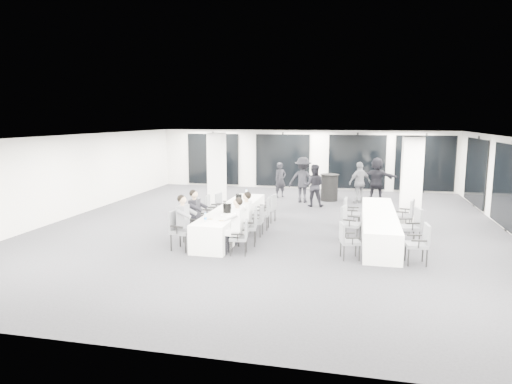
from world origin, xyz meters
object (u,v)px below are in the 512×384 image
(chair_main_left_near, at_px, (179,227))
(ice_bucket_near, at_px, (227,208))
(banquet_table_main, at_px, (232,220))
(standing_guest_h, at_px, (413,182))
(standing_guest_b, at_px, (314,183))
(chair_side_left_near, at_px, (347,238))
(chair_main_right_fourth, at_px, (264,211))
(chair_side_right_near, at_px, (420,241))
(standing_guest_c, at_px, (303,177))
(banquet_table_side, at_px, (379,226))
(standing_guest_d, at_px, (360,180))
(standing_guest_g, at_px, (219,169))
(standing_guest_f, at_px, (377,176))
(cocktail_table, at_px, (329,187))
(chair_main_right_mid, at_px, (258,219))
(standing_guest_a, at_px, (280,178))
(chair_main_left_far, at_px, (222,205))
(chair_main_right_far, at_px, (270,206))
(ice_bucket_far, at_px, (239,198))
(chair_main_left_fourth, at_px, (212,208))
(chair_main_left_second, at_px, (191,220))
(chair_side_left_far, at_px, (350,211))
(chair_side_right_far, at_px, (407,213))
(chair_main_left_mid, at_px, (201,214))
(chair_side_right_mid, at_px, (412,224))
(chair_main_right_second, at_px, (250,224))
(standing_guest_e, at_px, (410,173))
(chair_side_left_mid, at_px, (349,221))

(chair_main_left_near, height_order, ice_bucket_near, ice_bucket_near)
(banquet_table_main, height_order, standing_guest_h, standing_guest_h)
(standing_guest_b, bearing_deg, chair_side_left_near, 100.23)
(banquet_table_main, height_order, chair_main_right_fourth, chair_main_right_fourth)
(chair_side_right_near, relative_size, ice_bucket_near, 3.49)
(standing_guest_b, distance_m, standing_guest_c, 0.93)
(banquet_table_main, height_order, standing_guest_b, standing_guest_b)
(banquet_table_side, relative_size, chair_side_left_near, 5.66)
(standing_guest_d, relative_size, standing_guest_g, 0.97)
(chair_main_right_fourth, distance_m, standing_guest_f, 7.12)
(standing_guest_h, bearing_deg, standing_guest_c, 81.00)
(cocktail_table, distance_m, chair_main_right_mid, 6.43)
(chair_main_right_mid, height_order, standing_guest_f, standing_guest_f)
(standing_guest_a, distance_m, standing_guest_d, 3.39)
(chair_main_left_far, bearing_deg, chair_main_left_near, 10.00)
(chair_main_right_far, distance_m, ice_bucket_near, 2.43)
(banquet_table_side, bearing_deg, cocktail_table, 106.92)
(standing_guest_f, bearing_deg, ice_bucket_far, 57.09)
(chair_main_right_fourth, bearing_deg, standing_guest_g, 22.12)
(standing_guest_a, xyz_separation_m, standing_guest_g, (-3.28, 1.68, 0.12))
(chair_main_right_mid, bearing_deg, chair_main_left_fourth, 60.45)
(chair_main_left_second, relative_size, chair_side_left_far, 1.08)
(standing_guest_d, bearing_deg, chair_main_left_far, 6.88)
(chair_side_right_far, xyz_separation_m, ice_bucket_far, (-5.13, -0.15, 0.30))
(chair_main_right_mid, bearing_deg, standing_guest_f, -27.91)
(chair_main_left_mid, distance_m, chair_side_right_mid, 5.89)
(chair_main_left_fourth, bearing_deg, chair_side_right_mid, 73.22)
(banquet_table_side, xyz_separation_m, standing_guest_b, (-2.27, 4.40, 0.55))
(chair_main_left_mid, distance_m, chair_side_left_far, 4.53)
(chair_main_left_mid, height_order, chair_main_left_far, chair_main_left_mid)
(chair_main_left_second, xyz_separation_m, chair_main_left_far, (0.01, 2.84, -0.09))
(chair_main_right_second, relative_size, ice_bucket_near, 3.66)
(chair_main_left_far, relative_size, standing_guest_h, 0.45)
(chair_main_left_second, height_order, chair_main_left_mid, chair_main_left_mid)
(standing_guest_d, bearing_deg, standing_guest_e, -173.67)
(chair_side_right_mid, height_order, standing_guest_a, standing_guest_a)
(chair_main_left_second, bearing_deg, standing_guest_h, 141.93)
(chair_side_left_near, height_order, chair_side_right_far, chair_side_right_far)
(chair_main_left_near, height_order, standing_guest_a, standing_guest_a)
(chair_main_left_mid, distance_m, standing_guest_d, 7.57)
(cocktail_table, distance_m, chair_side_left_near, 7.93)
(chair_side_left_far, bearing_deg, cocktail_table, -164.88)
(standing_guest_d, bearing_deg, banquet_table_main, 22.15)
(standing_guest_a, bearing_deg, chair_side_left_far, -100.08)
(chair_main_right_mid, height_order, ice_bucket_far, ice_bucket_far)
(chair_main_left_fourth, bearing_deg, ice_bucket_near, 25.04)
(chair_main_left_near, bearing_deg, standing_guest_d, 159.74)
(chair_side_left_mid, distance_m, standing_guest_c, 5.90)
(standing_guest_d, bearing_deg, standing_guest_a, -46.68)
(chair_main_left_near, bearing_deg, standing_guest_a, -178.00)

